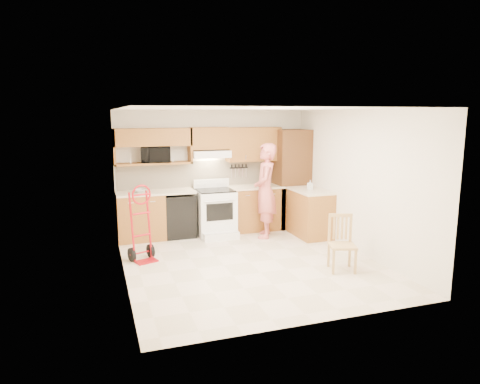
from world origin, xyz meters
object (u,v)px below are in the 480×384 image
person (265,191)px  hand_truck (143,227)px  range (216,209)px  dining_chair (342,244)px  microwave (156,154)px

person → hand_truck: person is taller
range → dining_chair: (1.33, -2.56, -0.11)m
dining_chair → range: bearing=134.9°
range → person: person is taller
person → hand_truck: size_ratio=1.61×
range → dining_chair: size_ratio=1.26×
dining_chair → person: bearing=118.8°
person → dining_chair: size_ratio=2.14×
range → hand_truck: bearing=-144.8°
range → dining_chair: 2.89m
microwave → range: bearing=-9.3°
range → hand_truck: size_ratio=0.95×
microwave → dining_chair: microwave is taller
microwave → hand_truck: 1.84m
person → dining_chair: (0.43, -2.16, -0.50)m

